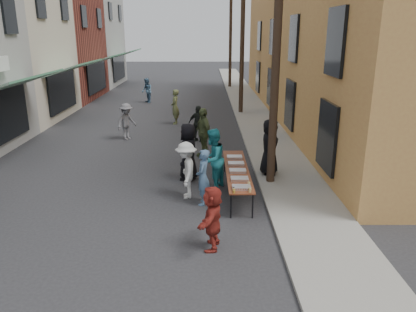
{
  "coord_description": "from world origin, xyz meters",
  "views": [
    {
      "loc": [
        2.2,
        -9.48,
        4.79
      ],
      "look_at": [
        2.25,
        1.88,
        1.3
      ],
      "focal_mm": 35.0,
      "sensor_mm": 36.0,
      "label": 1
    }
  ],
  "objects_px": {
    "utility_pole_mid": "(242,37)",
    "utility_pole_near": "(277,42)",
    "serving_table": "(237,170)",
    "guest_front_c": "(213,159)",
    "utility_pole_far": "(230,35)",
    "guest_front_a": "(188,152)",
    "server": "(270,147)",
    "catering_tray_sausage": "(241,187)"
  },
  "relations": [
    {
      "from": "catering_tray_sausage",
      "to": "server",
      "type": "xyz_separation_m",
      "value": [
        1.21,
        3.07,
        0.27
      ]
    },
    {
      "from": "utility_pole_near",
      "to": "utility_pole_far",
      "type": "relative_size",
      "value": 1.0
    },
    {
      "from": "guest_front_c",
      "to": "catering_tray_sausage",
      "type": "bearing_deg",
      "value": 49.22
    },
    {
      "from": "utility_pole_mid",
      "to": "utility_pole_far",
      "type": "bearing_deg",
      "value": 90.0
    },
    {
      "from": "utility_pole_near",
      "to": "utility_pole_mid",
      "type": "height_order",
      "value": "same"
    },
    {
      "from": "catering_tray_sausage",
      "to": "utility_pole_mid",
      "type": "bearing_deg",
      "value": 85.38
    },
    {
      "from": "serving_table",
      "to": "catering_tray_sausage",
      "type": "distance_m",
      "value": 1.65
    },
    {
      "from": "guest_front_c",
      "to": "utility_pole_far",
      "type": "bearing_deg",
      "value": -156.27
    },
    {
      "from": "guest_front_a",
      "to": "guest_front_c",
      "type": "distance_m",
      "value": 1.15
    },
    {
      "from": "utility_pole_near",
      "to": "server",
      "type": "xyz_separation_m",
      "value": [
        0.05,
        0.73,
        -3.44
      ]
    },
    {
      "from": "guest_front_c",
      "to": "server",
      "type": "bearing_deg",
      "value": 148.17
    },
    {
      "from": "utility_pole_near",
      "to": "catering_tray_sausage",
      "type": "height_order",
      "value": "utility_pole_near"
    },
    {
      "from": "utility_pole_mid",
      "to": "serving_table",
      "type": "height_order",
      "value": "utility_pole_mid"
    },
    {
      "from": "guest_front_a",
      "to": "guest_front_c",
      "type": "bearing_deg",
      "value": 55.93
    },
    {
      "from": "catering_tray_sausage",
      "to": "guest_front_a",
      "type": "distance_m",
      "value": 3.18
    },
    {
      "from": "serving_table",
      "to": "catering_tray_sausage",
      "type": "xyz_separation_m",
      "value": [
        -0.0,
        -1.65,
        0.08
      ]
    },
    {
      "from": "utility_pole_near",
      "to": "guest_front_c",
      "type": "height_order",
      "value": "utility_pole_near"
    },
    {
      "from": "guest_front_c",
      "to": "serving_table",
      "type": "bearing_deg",
      "value": 96.68
    },
    {
      "from": "utility_pole_far",
      "to": "guest_front_c",
      "type": "height_order",
      "value": "utility_pole_far"
    },
    {
      "from": "utility_pole_near",
      "to": "catering_tray_sausage",
      "type": "xyz_separation_m",
      "value": [
        -1.16,
        -2.34,
        -3.71
      ]
    },
    {
      "from": "utility_pole_near",
      "to": "guest_front_a",
      "type": "xyz_separation_m",
      "value": [
        -2.7,
        0.43,
        -3.54
      ]
    },
    {
      "from": "utility_pole_mid",
      "to": "serving_table",
      "type": "relative_size",
      "value": 2.25
    },
    {
      "from": "serving_table",
      "to": "utility_pole_mid",
      "type": "bearing_deg",
      "value": 84.78
    },
    {
      "from": "utility_pole_near",
      "to": "catering_tray_sausage",
      "type": "relative_size",
      "value": 18.0
    },
    {
      "from": "serving_table",
      "to": "guest_front_a",
      "type": "distance_m",
      "value": 1.93
    },
    {
      "from": "server",
      "to": "guest_front_a",
      "type": "bearing_deg",
      "value": 108.96
    },
    {
      "from": "serving_table",
      "to": "catering_tray_sausage",
      "type": "relative_size",
      "value": 8.0
    },
    {
      "from": "utility_pole_near",
      "to": "guest_front_a",
      "type": "bearing_deg",
      "value": 170.88
    },
    {
      "from": "catering_tray_sausage",
      "to": "server",
      "type": "height_order",
      "value": "server"
    },
    {
      "from": "serving_table",
      "to": "utility_pole_near",
      "type": "bearing_deg",
      "value": 30.9
    },
    {
      "from": "guest_front_c",
      "to": "utility_pole_near",
      "type": "bearing_deg",
      "value": 130.02
    },
    {
      "from": "utility_pole_far",
      "to": "utility_pole_near",
      "type": "bearing_deg",
      "value": -90.0
    },
    {
      "from": "utility_pole_far",
      "to": "guest_front_a",
      "type": "bearing_deg",
      "value": -96.54
    },
    {
      "from": "utility_pole_near",
      "to": "utility_pole_far",
      "type": "bearing_deg",
      "value": 90.0
    },
    {
      "from": "guest_front_c",
      "to": "utility_pole_mid",
      "type": "bearing_deg",
      "value": -160.54
    },
    {
      "from": "guest_front_c",
      "to": "server",
      "type": "xyz_separation_m",
      "value": [
        1.96,
        1.13,
        0.09
      ]
    },
    {
      "from": "utility_pole_far",
      "to": "catering_tray_sausage",
      "type": "relative_size",
      "value": 18.0
    },
    {
      "from": "utility_pole_far",
      "to": "utility_pole_mid",
      "type": "bearing_deg",
      "value": -90.0
    },
    {
      "from": "utility_pole_far",
      "to": "serving_table",
      "type": "distance_m",
      "value": 25.01
    },
    {
      "from": "utility_pole_far",
      "to": "serving_table",
      "type": "relative_size",
      "value": 2.25
    },
    {
      "from": "utility_pole_mid",
      "to": "utility_pole_near",
      "type": "bearing_deg",
      "value": -90.0
    },
    {
      "from": "utility_pole_mid",
      "to": "guest_front_c",
      "type": "height_order",
      "value": "utility_pole_mid"
    }
  ]
}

